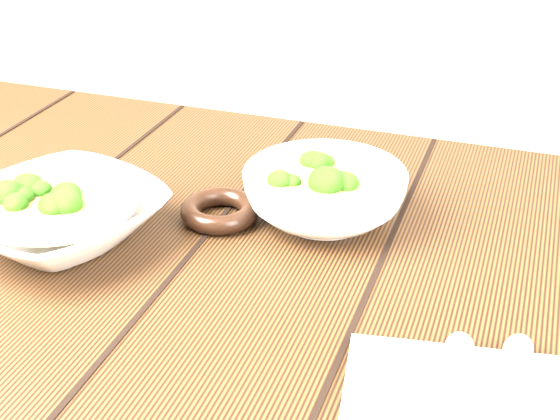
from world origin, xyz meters
name	(u,v)px	position (x,y,z in m)	size (l,w,h in m)	color
table	(213,344)	(0.00, 0.00, 0.63)	(1.20, 0.80, 0.75)	#34210E
soup_bowl_front	(60,216)	(-0.17, -0.02, 0.78)	(0.28, 0.28, 0.06)	silver
soup_bowl_back	(324,193)	(0.09, 0.12, 0.78)	(0.21, 0.21, 0.07)	silver
trivet	(220,211)	(-0.02, 0.08, 0.76)	(0.09, 0.09, 0.02)	black
napkin	(468,416)	(0.30, -0.16, 0.76)	(0.20, 0.17, 0.01)	beige
spoon_left	(455,372)	(0.28, -0.12, 0.76)	(0.03, 0.17, 0.01)	#B9B4A3
spoon_right	(512,373)	(0.33, -0.10, 0.76)	(0.03, 0.17, 0.01)	#B9B4A3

